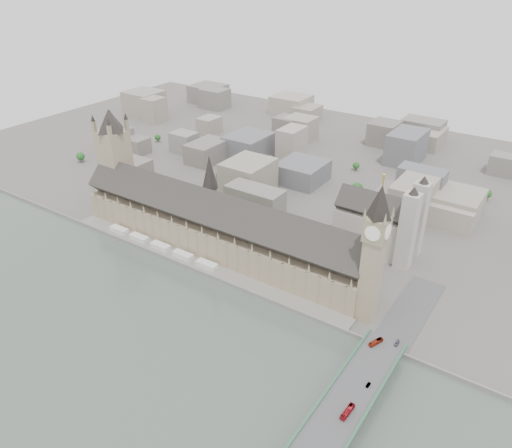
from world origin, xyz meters
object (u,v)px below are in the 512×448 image
Objects in this scene: westminster_bridge at (336,423)px; car_silver at (368,385)px; westminster_abbey at (380,224)px; red_bus_south at (348,412)px; elizabeth_tower at (375,245)px; car_approach at (397,343)px; palace_of_westminster at (217,227)px; victoria_tower at (115,157)px; red_bus_north at (376,342)px.

westminster_bridge is 78.62× the size of car_silver.
westminster_abbey is at bearing 105.64° from westminster_bridge.
red_bus_south is at bearing 51.89° from westminster_bridge.
elizabeth_tower is 61.72m from car_approach.
palace_of_westminster is 173.13m from car_approach.
westminster_bridge is 70.39m from car_approach.
elizabeth_tower reaches higher than car_approach.
victoria_tower is 309.91m from westminster_bridge.
victoria_tower is 0.31× the size of westminster_bridge.
victoria_tower is 304.59m from car_silver.
victoria_tower is (-260.00, 18.00, -2.88)m from elizabeth_tower.
elizabeth_tower reaches higher than victoria_tower.
elizabeth_tower is at bearing 143.17° from red_bus_north.
car_approach is (2.87, 65.01, -0.84)m from red_bus_south.
westminster_abbey is at bearing 16.50° from victoria_tower.
car_approach reaches higher than car_silver.
westminster_abbey is (110.92, 75.30, 2.38)m from palace_of_westminster.
red_bus_north is (46.91, -119.54, -13.36)m from westminster_abbey.
car_approach is at bearing 84.57° from westminster_bridge.
red_bus_south is at bearing -31.70° from palace_of_westminster.
palace_of_westminster is 3.90× the size of westminster_abbey.
red_bus_north reaches higher than westminster_bridge.
westminster_abbey reaches higher than palace_of_westminster.
red_bus_north is 12.82m from car_approach.
car_silver is (1.44, 24.01, -0.97)m from red_bus_south.
westminster_abbey is 164.28m from car_silver.
victoria_tower is 287.67m from red_bus_north.
palace_of_westminster is at bearing 165.48° from car_approach.
car_approach is at bearing 54.22° from red_bus_north.
palace_of_westminster is 195.05m from westminster_bridge.
elizabeth_tower is 1.58× the size of westminster_abbey.
car_silver is at bearing 90.16° from red_bus_south.
car_silver is (5.22, 28.82, 5.81)m from westminster_bridge.
elizabeth_tower is 96.91m from westminster_abbey.
westminster_abbey is at bearing 115.10° from car_approach.
red_bus_north is (-4.16, 62.96, 6.60)m from westminster_bridge.
car_approach reaches higher than westminster_bridge.
elizabeth_tower is at bearing -3.96° from victoria_tower.
westminster_abbey is 16.45× the size of car_silver.
westminster_abbey is (232.92, 69.00, -30.12)m from victoria_tower.
victoria_tower is at bearing 162.91° from red_bus_south.
palace_of_westminster is 126.41m from victoria_tower.
red_bus_south is (27.77, -90.69, -46.19)m from elizabeth_tower.
elizabeth_tower is 19.23× the size of car_approach.
victoria_tower is at bearing 169.43° from car_approach.
car_silver is at bearing -94.01° from car_approach.
palace_of_westminster is 25.09× the size of red_bus_north.
car_silver is at bearing -25.11° from palace_of_westminster.
red_bus_north is 0.89× the size of red_bus_south.
victoria_tower reaches higher than red_bus_south.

